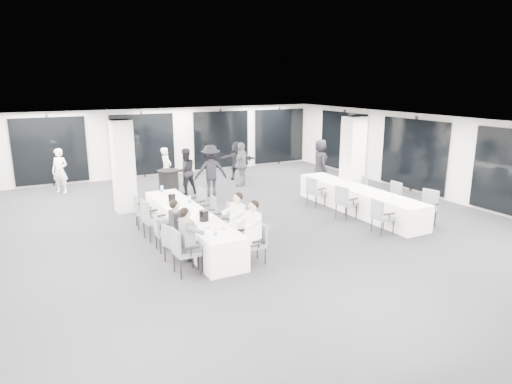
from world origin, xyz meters
The scene contains 43 objects.
room centered at (0.89, 1.11, 1.39)m, with size 14.04×16.04×2.84m.
column_left centered at (-2.80, 3.20, 1.40)m, with size 0.60×0.60×2.80m, color silver.
column_right centered at (4.20, 1.00, 1.40)m, with size 0.60×0.60×2.80m, color silver.
banquet_table_main centered at (-1.96, -0.22, 0.38)m, with size 0.90×5.00×0.75m, color white.
banquet_table_side centered at (3.46, -0.23, 0.38)m, with size 0.90×5.00×0.75m, color white.
cocktail_table centered at (-1.23, 3.80, 0.52)m, with size 0.74×0.74×1.03m.
chair_main_left_near centered at (-2.79, -2.16, 0.57)m, with size 0.52×0.58×1.00m.
chair_main_left_second centered at (-2.78, -1.48, 0.51)m, with size 0.55×0.57×0.89m.
chair_main_left_mid centered at (-2.78, -0.64, 0.49)m, with size 0.45×0.50×0.86m.
chair_main_left_fourth centered at (-2.80, 0.24, 0.59)m, with size 0.57×0.62×1.04m.
chair_main_left_far centered at (-2.79, 1.30, 0.54)m, with size 0.53×0.57×0.95m.
chair_main_right_near centered at (-1.13, -2.30, 0.50)m, with size 0.45×0.50×0.88m.
chair_main_right_second centered at (-1.13, -1.54, 0.53)m, with size 0.55×0.58×0.93m.
chair_main_right_mid centered at (-1.13, -0.52, 0.52)m, with size 0.53×0.56×0.91m.
chair_main_right_fourth centered at (-1.13, 0.48, 0.50)m, with size 0.48×0.52×0.87m.
chair_main_right_far centered at (-1.13, 1.32, 0.52)m, with size 0.55×0.58×0.92m.
chair_side_left_near centered at (2.63, -2.11, 0.53)m, with size 0.49×0.54×0.92m.
chair_side_left_mid centered at (2.63, -0.63, 0.56)m, with size 0.57×0.61×0.98m.
chair_side_left_far centered at (2.63, 0.90, 0.54)m, with size 0.54×0.58×0.94m.
chair_side_right_near centered at (4.30, -2.14, 0.56)m, with size 0.60×0.63×0.99m.
chair_side_right_mid centered at (4.30, -0.80, 0.54)m, with size 0.51×0.56×0.95m.
chair_side_right_far centered at (4.29, 0.65, 0.49)m, with size 0.51×0.54×0.87m.
seated_guest_a centered at (-2.62, -2.16, 0.81)m, with size 0.50×0.38×1.44m.
seated_guest_b centered at (-2.62, -1.46, 0.81)m, with size 0.50×0.38×1.44m.
seated_guest_c centered at (-1.29, -2.30, 0.81)m, with size 0.50×0.38×1.44m.
seated_guest_d centered at (-1.29, -1.52, 0.81)m, with size 0.50×0.38×1.44m.
standing_guest_a centered at (-0.72, 5.74, 0.85)m, with size 0.62×0.50×1.69m, color white.
standing_guest_b centered at (-0.45, 4.37, 0.92)m, with size 0.89×0.54×1.85m, color black.
standing_guest_c centered at (0.24, 3.72, 1.01)m, with size 1.31×0.67×2.02m, color black.
standing_guest_d centered at (1.85, 4.56, 0.95)m, with size 1.12×0.63×1.90m, color #56585E.
standing_guest_e centered at (4.66, 3.44, 0.98)m, with size 0.95×0.58×1.97m, color black.
standing_guest_f centered at (2.20, 5.69, 0.88)m, with size 1.62×0.62×1.77m, color black.
standing_guest_g centered at (-4.33, 6.63, 0.90)m, with size 0.66×0.53×1.80m, color white.
standing_guest_h centered at (5.00, 2.00, 1.05)m, with size 1.01×0.62×2.10m, color black.
ice_bucket_near centered at (-1.91, -1.13, 0.88)m, with size 0.23×0.23×0.26m, color black.
ice_bucket_far centered at (-2.04, 0.90, 0.86)m, with size 0.20×0.20×0.22m, color black.
water_bottle_a centered at (-2.12, -2.32, 0.85)m, with size 0.06×0.06×0.20m, color silver.
water_bottle_b centered at (-1.72, 0.39, 0.86)m, with size 0.07×0.07×0.23m, color silver.
water_bottle_c centered at (-2.04, 1.82, 0.87)m, with size 0.08×0.08×0.24m, color silver.
plate_a centered at (-2.05, -1.71, 0.76)m, with size 0.19×0.19×0.03m.
plate_b centered at (-1.75, -1.90, 0.76)m, with size 0.20×0.20×0.03m.
plate_c centered at (-1.84, -0.58, 0.76)m, with size 0.20×0.20×0.03m.
wine_glass centered at (-1.69, -2.11, 0.91)m, with size 0.08×0.08×0.22m.
Camera 1 is at (-5.57, -10.69, 3.97)m, focal length 32.00 mm.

